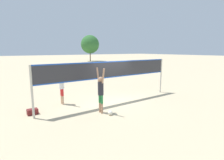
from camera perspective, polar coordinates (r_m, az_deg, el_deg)
The scene contains 7 objects.
ground_plane at distance 10.55m, azimuth 0.00°, elevation -7.23°, with size 200.00×200.00×0.00m, color #C6B28C.
volleyball_net at distance 10.17m, azimuth 0.00°, elevation 2.63°, with size 8.84×0.10×2.45m.
player_spiker at distance 8.53m, azimuth -3.72°, elevation -3.09°, with size 0.28×0.72×2.24m.
player_blocker at distance 10.31m, azimuth -16.15°, elevation -1.29°, with size 0.28×0.72×2.22m.
volleyball at distance 8.51m, azimuth -0.57°, elevation -10.66°, with size 0.22×0.22×0.22m.
gear_bag at distance 9.43m, azimuth -24.54°, elevation -9.39°, with size 0.49×0.34×0.26m.
tree_left_cluster at distance 49.76m, azimuth -7.19°, elevation 11.49°, with size 5.04×5.04×7.17m.
Camera 1 is at (-5.81, -8.24, 3.08)m, focal length 28.00 mm.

